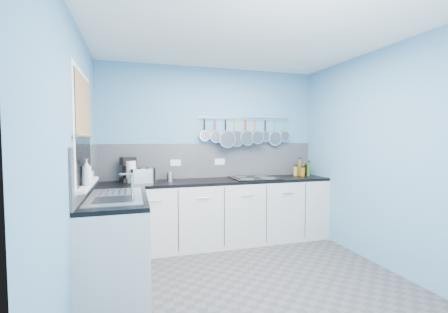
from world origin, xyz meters
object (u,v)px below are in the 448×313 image
paper_towel (131,172)px  coffee_maker (128,170)px  soap_bottle_b (89,174)px  toaster (143,176)px  soap_bottle_a (86,172)px  canister (170,177)px  hob (254,178)px

paper_towel → coffee_maker: (-0.04, 0.06, 0.02)m
soap_bottle_b → toaster: size_ratio=0.60×
soap_bottle_a → toaster: soap_bottle_a is taller
soap_bottle_a → canister: bearing=52.3°
soap_bottle_a → soap_bottle_b: 0.13m
coffee_maker → canister: size_ratio=2.65×
soap_bottle_b → coffee_maker: bearing=72.7°
toaster → canister: (0.35, 0.02, -0.03)m
soap_bottle_a → hob: soap_bottle_a is taller
paper_towel → canister: size_ratio=2.28×
paper_towel → toaster: paper_towel is taller
coffee_maker → toaster: size_ratio=1.15×
toaster → canister: 0.35m
coffee_maker → toaster: coffee_maker is taller
paper_towel → hob: size_ratio=0.43×
paper_towel → canister: paper_towel is taller
soap_bottle_a → coffee_maker: 1.26m
soap_bottle_a → toaster: bearing=64.6°
paper_towel → soap_bottle_b: bearing=-110.1°
coffee_maker → hob: 1.74m
coffee_maker → canister: (0.53, -0.08, -0.10)m
soap_bottle_a → paper_towel: 1.21m
soap_bottle_b → paper_towel: size_ratio=0.61×
soap_bottle_a → toaster: (0.53, 1.11, -0.18)m
coffee_maker → toaster: 0.22m
hob → toaster: bearing=179.1°
hob → soap_bottle_b: bearing=-155.1°
hob → canister: bearing=178.0°
paper_towel → toaster: size_ratio=0.99×
canister → toaster: bearing=-177.1°
soap_bottle_a → toaster: size_ratio=0.84×
soap_bottle_b → hob: 2.29m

